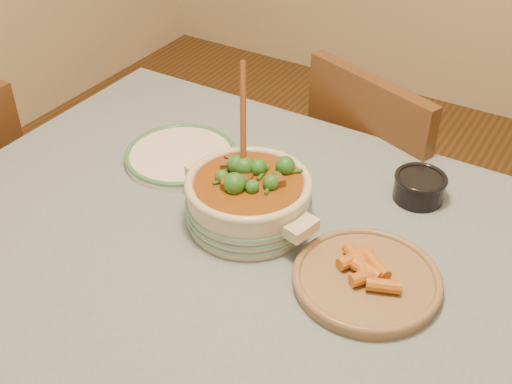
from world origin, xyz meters
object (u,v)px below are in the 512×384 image
at_px(stew_casserole, 249,196).
at_px(chair_far, 383,186).
at_px(white_plate, 181,155).
at_px(fried_plate, 367,277).
at_px(dining_table, 292,297).
at_px(condiment_bowl, 420,186).

relative_size(stew_casserole, chair_far, 0.38).
bearing_deg(white_plate, fried_plate, -16.20).
distance_m(stew_casserole, white_plate, 0.30).
bearing_deg(dining_table, stew_casserole, 154.80).
xyz_separation_m(stew_casserole, chair_far, (0.09, 0.61, -0.32)).
xyz_separation_m(condiment_bowl, fried_plate, (0.01, -0.32, -0.02)).
height_order(stew_casserole, fried_plate, stew_casserole).
distance_m(white_plate, chair_far, 0.67).
bearing_deg(chair_far, white_plate, 73.84).
xyz_separation_m(white_plate, chair_far, (0.36, 0.49, -0.26)).
xyz_separation_m(fried_plate, chair_far, (-0.20, 0.66, -0.27)).
relative_size(stew_casserole, fried_plate, 1.07).
relative_size(dining_table, fried_plate, 5.25).
xyz_separation_m(dining_table, white_plate, (-0.42, 0.19, 0.10)).
height_order(stew_casserole, condiment_bowl, stew_casserole).
xyz_separation_m(stew_casserole, condiment_bowl, (0.28, 0.27, -0.03)).
relative_size(white_plate, condiment_bowl, 2.48).
distance_m(dining_table, stew_casserole, 0.23).
relative_size(dining_table, chair_far, 1.87).
height_order(condiment_bowl, fried_plate, condiment_bowl).
bearing_deg(fried_plate, condiment_bowl, 92.01).
bearing_deg(fried_plate, dining_table, -170.82).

